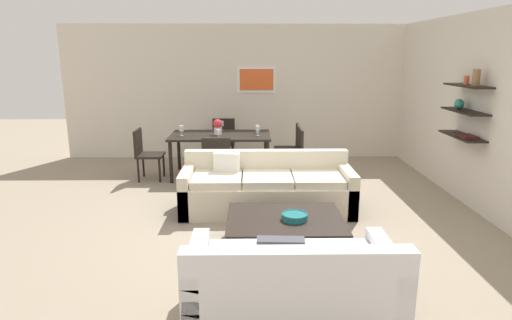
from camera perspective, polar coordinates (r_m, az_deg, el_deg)
The scene contains 19 objects.
ground_plane at distance 5.77m, azimuth 0.43°, elevation -7.73°, with size 18.00×18.00×0.00m, color gray.
back_wall_unit at distance 8.94m, azimuth 1.85°, elevation 8.93°, with size 8.40×0.09×2.70m.
right_wall_shelf_unit at distance 6.79m, azimuth 26.94°, elevation 5.84°, with size 0.34×8.20×2.70m.
sofa_beige at distance 5.99m, azimuth 1.41°, elevation -3.94°, with size 2.33×0.90×0.78m.
loveseat_white at distance 3.65m, azimuth 4.79°, elevation -16.32°, with size 1.69×0.90×0.78m.
coffee_table at distance 4.84m, azimuth 3.82°, elevation -9.71°, with size 1.27×0.99×0.38m.
decorative_bowl at distance 4.71m, azimuth 5.13°, elevation -7.43°, with size 0.29×0.29×0.07m.
dining_table at distance 7.60m, azimuth -4.73°, elevation 2.89°, with size 1.74×0.98×0.75m.
dining_chair_head at distance 8.51m, azimuth -4.32°, elevation 2.88°, with size 0.44×0.44×0.88m.
dining_chair_left_near at distance 7.62m, azimuth -14.45°, elevation 1.16°, with size 0.44×0.44×0.88m.
dining_chair_foot at distance 6.77m, azimuth -5.19°, elevation -0.03°, with size 0.44×0.44×0.88m.
dining_chair_right_far at distance 7.87m, azimuth 4.73°, elevation 1.96°, with size 0.44×0.44×0.88m.
dining_chair_right_near at distance 7.44m, azimuth 5.05°, elevation 1.26°, with size 0.44×0.44×0.88m.
wine_glass_left_near at distance 7.52m, azimuth -9.82°, elevation 4.11°, with size 0.08×0.08×0.18m.
wine_glass_head at distance 7.99m, azimuth -4.56°, elevation 4.80°, with size 0.07×0.07×0.17m.
wine_glass_foot at distance 7.15m, azimuth -4.98°, elevation 3.66°, with size 0.07×0.07×0.16m.
wine_glass_right_far at distance 7.67m, azimuth 0.20°, elevation 4.31°, with size 0.07×0.07×0.14m.
wine_glass_right_near at distance 7.43m, azimuth 0.24°, elevation 4.13°, with size 0.07×0.07×0.16m.
centerpiece_vase at distance 7.56m, azimuth -5.10°, elevation 4.45°, with size 0.16×0.16×0.27m.
Camera 1 is at (-0.13, -5.36, 2.13)m, focal length 30.24 mm.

